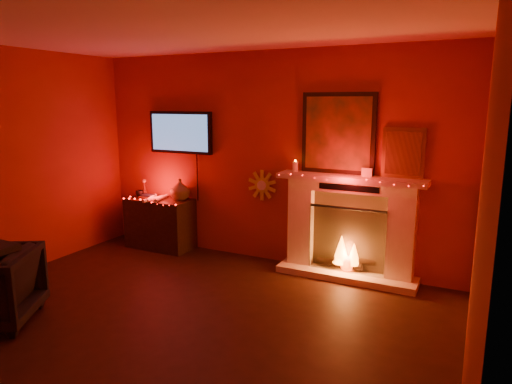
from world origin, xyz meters
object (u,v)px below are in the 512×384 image
fireplace (349,217)px  tv (181,133)px  sunburst_clock (262,185)px  console_table (161,220)px

fireplace → tv: (-2.44, 0.06, 0.92)m
sunburst_clock → console_table: sunburst_clock is taller
sunburst_clock → tv: bearing=-178.8°
tv → sunburst_clock: bearing=1.2°
fireplace → tv: size_ratio=1.76×
sunburst_clock → console_table: (-1.50, -0.22, -0.60)m
console_table → sunburst_clock: bearing=8.2°
tv → console_table: (-0.25, -0.19, -1.25)m
tv → sunburst_clock: (1.25, 0.03, -0.65)m
tv → sunburst_clock: size_ratio=3.10×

